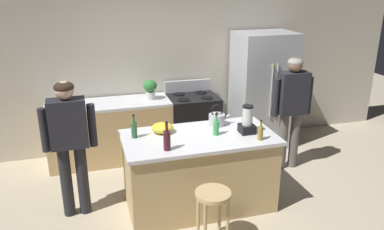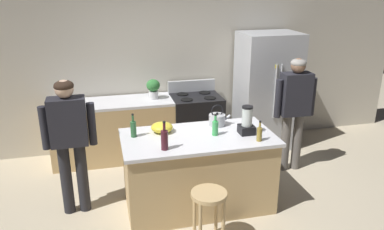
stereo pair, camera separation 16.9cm
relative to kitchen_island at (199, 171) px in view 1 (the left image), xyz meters
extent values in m
plane|color=beige|center=(0.00, 0.00, -0.46)|extent=(14.00, 14.00, 0.00)
cube|color=beige|center=(0.00, 1.95, 0.89)|extent=(8.00, 0.10, 2.70)
cube|color=tan|center=(0.00, 0.00, -0.02)|extent=(1.69, 0.84, 0.87)
cube|color=silver|center=(0.00, 0.00, 0.43)|extent=(1.75, 0.90, 0.04)
cube|color=tan|center=(-0.80, 1.55, -0.02)|extent=(2.00, 0.64, 0.87)
cube|color=silver|center=(-0.80, 1.55, 0.43)|extent=(2.00, 0.64, 0.04)
cube|color=#B7BABF|center=(1.53, 1.50, 0.46)|extent=(0.90, 0.70, 1.84)
cylinder|color=#B7BABF|center=(1.49, 1.13, 0.56)|extent=(0.02, 0.02, 0.83)
cylinder|color=#B7BABF|center=(1.57, 1.13, 0.56)|extent=(0.02, 0.02, 0.83)
cube|color=red|center=(1.61, 1.15, 0.29)|extent=(0.05, 0.01, 0.05)
cube|color=yellow|center=(1.49, 1.15, 0.94)|extent=(0.05, 0.01, 0.05)
cube|color=#3FB259|center=(1.52, 1.15, 0.48)|extent=(0.05, 0.01, 0.05)
cube|color=black|center=(0.36, 1.52, 0.00)|extent=(0.76, 0.64, 0.91)
cube|color=black|center=(0.36, 1.20, -0.05)|extent=(0.60, 0.01, 0.24)
cube|color=#B7BABF|center=(0.36, 1.81, 0.54)|extent=(0.76, 0.06, 0.18)
cylinder|color=black|center=(0.18, 1.37, 0.46)|extent=(0.18, 0.18, 0.01)
cylinder|color=black|center=(0.54, 1.37, 0.46)|extent=(0.18, 0.18, 0.01)
cylinder|color=black|center=(0.18, 1.67, 0.46)|extent=(0.18, 0.18, 0.01)
cylinder|color=black|center=(0.54, 1.67, 0.46)|extent=(0.18, 0.18, 0.01)
cylinder|color=#26262B|center=(-1.51, 0.22, -0.03)|extent=(0.13, 0.13, 0.86)
cylinder|color=#26262B|center=(-1.33, 0.22, -0.03)|extent=(0.13, 0.13, 0.86)
cube|color=#26262D|center=(-1.42, 0.22, 0.67)|extent=(0.40, 0.22, 0.54)
cylinder|color=#26262D|center=(-1.67, 0.22, 0.62)|extent=(0.09, 0.09, 0.49)
cylinder|color=#26262D|center=(-1.17, 0.22, 0.62)|extent=(0.09, 0.09, 0.49)
sphere|color=#D8AD8C|center=(-1.42, 0.22, 1.04)|extent=(0.20, 0.20, 0.20)
ellipsoid|color=#332319|center=(-1.42, 0.22, 1.08)|extent=(0.21, 0.21, 0.12)
cylinder|color=#66605B|center=(1.62, 0.60, -0.04)|extent=(0.13, 0.13, 0.83)
cylinder|color=#66605B|center=(1.44, 0.60, -0.04)|extent=(0.13, 0.13, 0.83)
cube|color=#26262D|center=(1.53, 0.60, 0.67)|extent=(0.41, 0.23, 0.59)
cylinder|color=#26262D|center=(1.78, 0.59, 0.62)|extent=(0.09, 0.09, 0.53)
cylinder|color=#26262D|center=(1.28, 0.61, 0.62)|extent=(0.09, 0.09, 0.53)
sphere|color=#8C664C|center=(1.53, 0.60, 1.06)|extent=(0.21, 0.21, 0.20)
ellipsoid|color=gray|center=(1.53, 0.60, 1.10)|extent=(0.22, 0.22, 0.12)
cylinder|color=tan|center=(-0.09, -0.77, 0.15)|extent=(0.36, 0.36, 0.04)
cylinder|color=tan|center=(-0.21, -0.89, -0.16)|extent=(0.04, 0.04, 0.59)
cylinder|color=tan|center=(0.03, -0.89, -0.16)|extent=(0.04, 0.04, 0.59)
cylinder|color=tan|center=(-0.21, -0.65, -0.16)|extent=(0.04, 0.04, 0.59)
cylinder|color=tan|center=(0.03, -0.65, -0.16)|extent=(0.04, 0.04, 0.59)
cylinder|color=silver|center=(-0.29, 1.55, 0.51)|extent=(0.14, 0.14, 0.12)
ellipsoid|color=#337A38|center=(-0.29, 1.55, 0.66)|extent=(0.20, 0.20, 0.18)
cube|color=black|center=(0.56, -0.07, 0.50)|extent=(0.17, 0.17, 0.10)
cylinder|color=silver|center=(0.56, -0.07, 0.66)|extent=(0.12, 0.12, 0.21)
cylinder|color=black|center=(0.56, -0.07, 0.77)|extent=(0.12, 0.12, 0.02)
cylinder|color=#471923|center=(-0.44, -0.27, 0.56)|extent=(0.08, 0.08, 0.21)
cylinder|color=#471923|center=(-0.44, -0.27, 0.71)|extent=(0.03, 0.03, 0.09)
cylinder|color=black|center=(-0.44, -0.27, 0.76)|extent=(0.03, 0.03, 0.02)
cylinder|color=#2D6638|center=(-0.72, 0.15, 0.54)|extent=(0.07, 0.07, 0.18)
cylinder|color=#2D6638|center=(-0.72, 0.15, 0.67)|extent=(0.03, 0.03, 0.08)
cylinder|color=black|center=(-0.72, 0.15, 0.72)|extent=(0.03, 0.03, 0.02)
cylinder|color=olive|center=(0.62, -0.30, 0.53)|extent=(0.06, 0.06, 0.15)
cylinder|color=olive|center=(0.62, -0.30, 0.64)|extent=(0.02, 0.02, 0.07)
cylinder|color=black|center=(0.62, -0.30, 0.68)|extent=(0.03, 0.03, 0.02)
cylinder|color=#3FB259|center=(0.19, -0.02, 0.54)|extent=(0.07, 0.07, 0.17)
cylinder|color=#3FB259|center=(0.19, -0.02, 0.66)|extent=(0.03, 0.03, 0.07)
cylinder|color=black|center=(0.19, -0.02, 0.70)|extent=(0.03, 0.03, 0.02)
ellipsoid|color=yellow|center=(-0.38, 0.22, 0.51)|extent=(0.26, 0.26, 0.12)
cylinder|color=#B7BABF|center=(0.31, 0.27, 0.52)|extent=(0.20, 0.20, 0.14)
sphere|color=black|center=(0.31, 0.27, 0.61)|extent=(0.03, 0.03, 0.03)
cylinder|color=#B7BABF|center=(0.44, 0.27, 0.54)|extent=(0.09, 0.03, 0.08)
torus|color=black|center=(0.31, 0.27, 0.64)|extent=(0.16, 0.02, 0.16)
camera|label=1|loc=(-1.20, -3.86, 2.15)|focal=35.76mm
camera|label=2|loc=(-1.03, -3.91, 2.15)|focal=35.76mm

